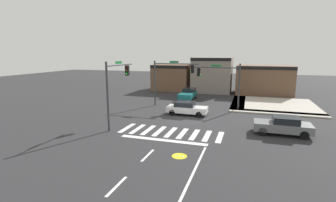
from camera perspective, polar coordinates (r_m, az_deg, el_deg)
name	(u,v)px	position (r m, az deg, el deg)	size (l,w,h in m)	color
ground_plane	(184,119)	(25.11, 3.68, -4.07)	(120.00, 120.00, 0.00)	#2B2B2D
crosswalk_near	(171,132)	(20.95, 0.63, -7.09)	(8.45, 2.79, 0.01)	silver
lane_markings	(143,182)	(13.48, -5.76, -17.82)	(6.80, 24.25, 0.01)	white
bike_detector_marking	(179,156)	(16.38, 2.61, -12.37)	(0.99, 0.99, 0.01)	yellow
curb_corner_northeast	(269,105)	(33.67, 21.94, -0.87)	(10.00, 10.60, 0.15)	#B2AA9E
storefront_row	(218,77)	(42.84, 11.18, 5.31)	(22.40, 6.30, 5.72)	brown
traffic_signal_northeast	(220,77)	(29.64, 11.64, 5.25)	(5.98, 0.32, 5.29)	#383A3D
traffic_signal_northwest	(171,75)	(30.33, 0.76, 6.03)	(5.55, 0.32, 5.54)	#383A3D
traffic_signal_southwest	(117,81)	(22.41, -11.52, 4.38)	(0.32, 4.66, 5.78)	#383A3D
car_white	(187,108)	(26.62, 4.24, -1.62)	(4.19, 1.74, 1.41)	white
car_teal	(188,94)	(35.75, 4.58, 1.60)	(1.82, 4.38, 1.46)	#196B70
car_gray	(283,125)	(22.22, 24.61, -5.05)	(4.34, 1.90, 1.48)	slate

